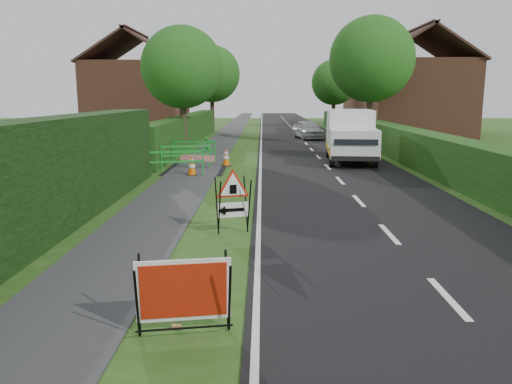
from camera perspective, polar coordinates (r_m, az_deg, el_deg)
name	(u,v)px	position (r m, az deg, el deg)	size (l,w,h in m)	color
ground	(276,248)	(9.98, 2.26, -6.43)	(120.00, 120.00, 0.00)	#244614
road_surface	(294,130)	(44.70, 4.31, 7.06)	(6.00, 90.00, 0.02)	black
footpath	(232,130)	(44.70, -2.79, 7.08)	(2.00, 90.00, 0.02)	#2D2D30
hedge_west_near	(26,247)	(11.04, -24.81, -5.75)	(1.10, 18.00, 2.50)	black
hedge_west_far	(188,144)	(32.01, -7.81, 5.47)	(1.00, 24.00, 1.80)	#14380F
hedge_east	(394,155)	(26.57, 15.53, 4.08)	(1.20, 50.00, 1.50)	#14380F
house_west	(138,97)	(40.70, -13.33, 10.51)	(7.50, 7.40, 7.88)	brown
house_east_a	(415,97)	(39.18, 17.74, 10.28)	(7.50, 7.40, 7.88)	brown
house_east_b	(384,97)	(52.96, 14.37, 10.49)	(7.50, 7.40, 7.88)	brown
tree_nw	(182,68)	(27.90, -8.45, 13.89)	(4.40, 4.40, 6.70)	#2D2116
tree_ne	(372,59)	(32.29, 13.08, 14.54)	(5.20, 5.20, 7.79)	#2D2116
tree_fw	(212,74)	(43.77, -5.08, 13.29)	(4.80, 4.80, 7.24)	#2D2116
tree_fe	(334,82)	(48.00, 8.92, 12.27)	(4.20, 4.20, 6.33)	#2D2116
red_rect_sign	(184,292)	(6.40, -8.27, -11.25)	(1.25, 0.88, 0.99)	black
triangle_sign	(231,196)	(10.77, -2.85, -0.50)	(1.02, 1.02, 1.21)	black
works_van	(350,135)	(23.30, 10.73, 6.46)	(2.47, 5.31, 2.35)	silver
traffic_cone_0	(374,157)	(22.04, 13.34, 3.89)	(0.38, 0.38, 0.79)	black
traffic_cone_1	(372,155)	(23.05, 13.11, 4.19)	(0.38, 0.38, 0.79)	black
traffic_cone_2	(369,149)	(25.68, 12.81, 4.87)	(0.38, 0.38, 0.79)	black
traffic_cone_3	(192,165)	(19.08, -7.36, 3.04)	(0.38, 0.38, 0.79)	black
traffic_cone_4	(226,157)	(21.57, -3.44, 4.02)	(0.38, 0.38, 0.79)	black
ped_barrier_0	(176,160)	(18.96, -9.11, 3.67)	(2.09, 0.74, 1.00)	#188927
ped_barrier_1	(186,153)	(21.04, -8.03, 4.41)	(2.09, 0.79, 1.00)	#188927
ped_barrier_2	(194,148)	(23.06, -7.14, 4.99)	(2.09, 0.71, 1.00)	#188927
ped_barrier_3	(208,146)	(23.85, -5.53, 5.22)	(0.81, 2.09, 1.00)	#188927
redwhite_plank	(198,169)	(20.85, -6.70, 2.63)	(1.50, 0.04, 0.25)	red
litter_can	(177,329)	(6.78, -9.04, -15.22)	(0.07, 0.07, 0.12)	#BF7F4C
hatchback_car	(308,129)	(35.59, 5.98, 7.12)	(1.56, 3.89, 1.32)	silver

